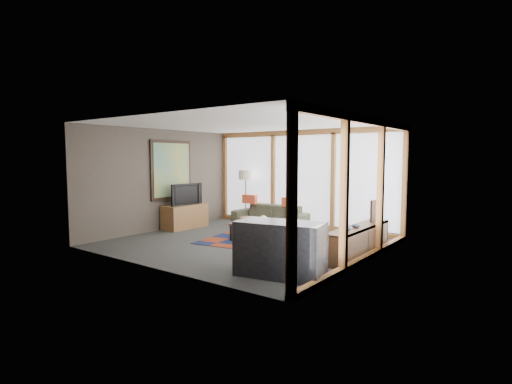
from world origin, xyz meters
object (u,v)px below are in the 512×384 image
Objects in this scene: bar_counter at (280,249)px; bookshelf at (358,241)px; tv_console at (185,216)px; television at (185,194)px; sofa at (270,216)px; floor_lamp at (246,197)px; coffee_table at (258,231)px.

bookshelf is at bearing 65.36° from bar_counter.
tv_console is 0.60m from television.
sofa is 1.49× the size of bar_counter.
bookshelf is (4.08, -1.70, -0.48)m from floor_lamp.
tv_console is at bearing -116.24° from floor_lamp.
floor_lamp is 1.21× the size of tv_console.
bar_counter is at bearing -46.41° from coffee_table.
sofa is 1.07m from floor_lamp.
sofa is at bearing -45.54° from television.
tv_console reaches higher than bookshelf.
tv_console is at bearing 41.21° from television.
floor_lamp is 4.44m from bookshelf.
bar_counter is (1.89, -1.99, 0.23)m from coffee_table.
television is 4.87m from bar_counter.
bookshelf is 4.89m from television.
coffee_table is 2.37m from bookshelf.
sofa is at bearing -9.83° from floor_lamp.
coffee_table is at bearing -64.77° from sofa.
sofa reaches higher than bookshelf.
coffee_table is at bearing -179.78° from bookshelf.
floor_lamp is 2.49m from coffee_table.
bookshelf is 1.63× the size of bar_counter.
tv_console is at bearing -141.43° from sofa.
tv_console is (-2.50, 0.11, 0.11)m from coffee_table.
sofa is 4.43m from bar_counter.
floor_lamp is 1.25× the size of coffee_table.
bookshelf is at bearing -22.67° from floor_lamp.
floor_lamp is at bearing 63.76° from tv_console.
sofa reaches higher than coffee_table.
floor_lamp is 1.54× the size of television.
television is (-1.72, -1.46, 0.61)m from sofa.
bar_counter is at bearing -45.74° from floor_lamp.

